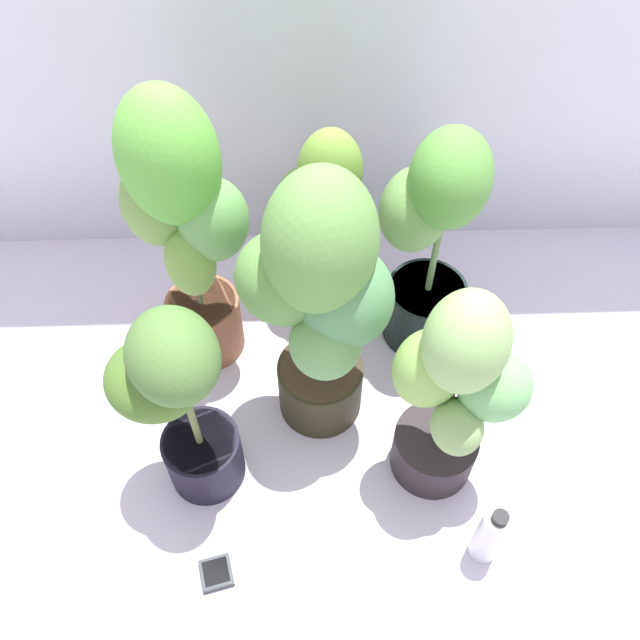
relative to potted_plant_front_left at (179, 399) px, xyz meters
name	(u,v)px	position (x,y,z in m)	size (l,w,h in m)	color
ground_plane	(325,443)	(0.36, 0.07, -0.39)	(8.00, 8.00, 0.00)	silver
potted_plant_front_left	(179,399)	(0.00, 0.00, 0.00)	(0.34, 0.30, 0.69)	black
potted_plant_back_center	(322,217)	(0.36, 0.62, -0.01)	(0.29, 0.26, 0.70)	slate
potted_plant_center	(319,297)	(0.34, 0.20, 0.13)	(0.41, 0.36, 0.90)	#2D2817
potted_plant_back_right	(430,241)	(0.66, 0.47, 0.03)	(0.34, 0.30, 0.79)	black
potted_plant_front_right	(453,392)	(0.66, 0.00, 0.01)	(0.36, 0.29, 0.74)	#2A2226
potted_plant_back_left	(184,223)	(0.00, 0.44, 0.16)	(0.39, 0.33, 0.95)	#96593B
hygrometer_box	(216,573)	(0.06, -0.30, -0.38)	(0.10, 0.10, 0.03)	#2F3338
nutrient_bottle	(490,535)	(0.76, -0.25, -0.28)	(0.07, 0.07, 0.24)	silver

